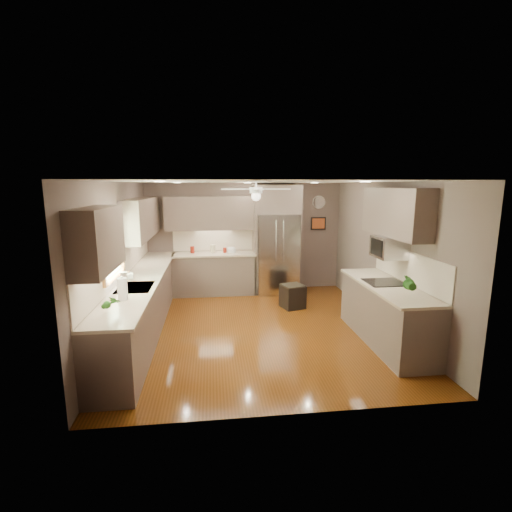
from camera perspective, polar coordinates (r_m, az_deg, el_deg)
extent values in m
plane|color=#4C270A|center=(6.57, 0.31, -10.99)|extent=(5.00, 5.00, 0.00)
plane|color=white|center=(6.10, 0.34, 11.36)|extent=(5.00, 5.00, 0.00)
plane|color=brown|center=(8.67, -1.73, 2.93)|extent=(4.50, 0.00, 4.50)
plane|color=brown|center=(3.83, 5.02, -7.44)|extent=(4.50, 0.00, 4.50)
plane|color=brown|center=(6.35, -20.26, -0.69)|extent=(0.00, 5.00, 5.00)
plane|color=brown|center=(6.87, 19.30, 0.20)|extent=(0.00, 5.00, 5.00)
cylinder|color=maroon|center=(8.44, -9.76, 0.97)|extent=(0.11, 0.11, 0.15)
cylinder|color=#BCB08D|center=(8.39, -6.66, 1.07)|extent=(0.14, 0.14, 0.20)
cylinder|color=maroon|center=(8.40, -4.82, 0.91)|extent=(0.09, 0.09, 0.12)
imported|color=white|center=(6.21, -18.73, -2.89)|extent=(0.10, 0.10, 0.19)
imported|color=#245D1A|center=(4.70, -21.33, -6.72)|extent=(0.18, 0.15, 0.30)
imported|color=#245D1A|center=(5.51, 22.62, -3.93)|extent=(0.22, 0.19, 0.36)
imported|color=#BCB08D|center=(8.40, -3.80, 0.68)|extent=(0.22, 0.22, 0.05)
cube|color=brown|center=(6.63, -16.97, -7.17)|extent=(0.60, 4.70, 0.90)
cube|color=#BDB098|center=(6.50, -17.07, -3.23)|extent=(0.65, 4.70, 0.04)
cube|color=beige|center=(6.50, -19.85, -0.86)|extent=(0.02, 4.70, 0.50)
cube|color=brown|center=(8.49, -6.40, -2.80)|extent=(1.85, 0.60, 0.90)
cube|color=#BDB098|center=(8.38, -6.47, 0.30)|extent=(1.85, 0.65, 0.04)
cube|color=beige|center=(8.63, -6.52, 2.49)|extent=(1.85, 0.02, 0.50)
cube|color=brown|center=(4.69, -23.20, 2.34)|extent=(0.33, 1.20, 0.75)
cube|color=brown|center=(7.50, -17.06, 5.63)|extent=(0.33, 2.40, 0.75)
cube|color=brown|center=(8.41, -6.61, 6.56)|extent=(2.15, 0.33, 0.75)
cube|color=brown|center=(6.21, 20.60, 6.32)|extent=(0.33, 1.70, 0.75)
cube|color=#BFF2B2|center=(5.82, -21.43, 1.23)|extent=(0.01, 1.00, 0.80)
cube|color=olive|center=(5.76, -21.48, 5.45)|extent=(0.05, 1.12, 0.06)
cube|color=olive|center=(5.89, -20.91, -2.89)|extent=(0.05, 1.12, 0.06)
cube|color=olive|center=(5.31, -22.58, 0.27)|extent=(0.05, 0.06, 0.80)
cube|color=olive|center=(6.32, -20.03, 2.04)|extent=(0.05, 0.06, 0.80)
cube|color=silver|center=(5.88, -18.12, -4.71)|extent=(0.50, 0.70, 0.03)
cube|color=#262626|center=(5.89, -18.10, -5.04)|extent=(0.44, 0.62, 0.05)
cylinder|color=silver|center=(5.89, -20.10, -3.55)|extent=(0.02, 0.02, 0.24)
cylinder|color=silver|center=(5.85, -19.61, -2.40)|extent=(0.16, 0.02, 0.02)
cube|color=silver|center=(8.46, 3.23, 0.39)|extent=(0.92, 0.72, 1.82)
cube|color=black|center=(8.19, 3.62, -1.80)|extent=(0.88, 0.02, 0.02)
cube|color=black|center=(8.07, 3.68, 2.32)|extent=(0.01, 0.02, 1.00)
cylinder|color=silver|center=(8.02, 3.16, 2.27)|extent=(0.02, 0.02, 0.90)
cylinder|color=silver|center=(8.05, 4.28, 2.29)|extent=(0.02, 0.02, 0.90)
cube|color=brown|center=(8.39, 3.25, 8.72)|extent=(1.04, 0.60, 0.63)
cube|color=brown|center=(8.45, -0.18, 0.39)|extent=(0.06, 0.60, 1.82)
cube|color=brown|center=(8.62, 6.43, 0.53)|extent=(0.06, 0.60, 1.82)
cube|color=brown|center=(6.23, 19.35, -8.48)|extent=(0.65, 2.20, 0.90)
cube|color=#BDB098|center=(6.09, 19.50, -4.31)|extent=(0.70, 2.20, 0.04)
cube|color=beige|center=(6.18, 22.42, -1.63)|extent=(0.02, 2.20, 0.50)
cube|color=black|center=(6.17, 19.11, -3.85)|extent=(0.56, 0.52, 0.01)
cube|color=silver|center=(6.25, 19.81, 1.30)|extent=(0.42, 0.55, 0.34)
cube|color=black|center=(6.15, 18.06, 1.28)|extent=(0.02, 0.40, 0.26)
cylinder|color=white|center=(6.40, 0.00, 10.98)|extent=(0.03, 0.03, 0.08)
cylinder|color=white|center=(6.40, 0.00, 10.08)|extent=(0.22, 0.22, 0.10)
sphere|color=white|center=(6.40, 0.00, 9.19)|extent=(0.16, 0.16, 0.16)
cube|color=white|center=(6.45, 3.14, 10.25)|extent=(0.48, 0.11, 0.01)
cube|color=white|center=(6.75, -0.36, 10.29)|extent=(0.11, 0.48, 0.01)
cube|color=white|center=(6.37, -3.18, 10.24)|extent=(0.48, 0.11, 0.01)
cube|color=white|center=(6.05, 0.40, 10.22)|extent=(0.11, 0.48, 0.01)
cylinder|color=white|center=(7.38, -12.02, 11.00)|extent=(0.14, 0.14, 0.01)
cylinder|color=white|center=(7.64, 9.00, 11.09)|extent=(0.14, 0.14, 0.01)
cylinder|color=white|center=(4.90, -14.62, 11.05)|extent=(0.14, 0.14, 0.01)
cylinder|color=white|center=(5.27, 16.48, 10.93)|extent=(0.14, 0.14, 0.01)
cylinder|color=white|center=(7.89, -1.32, 11.21)|extent=(0.14, 0.14, 0.01)
cylinder|color=white|center=(8.91, 9.65, 8.16)|extent=(0.30, 0.03, 0.30)
cylinder|color=silver|center=(8.89, 9.68, 8.16)|extent=(0.29, 0.00, 0.29)
cube|color=black|center=(8.94, 9.56, 4.96)|extent=(0.36, 0.03, 0.30)
cube|color=#AC4C22|center=(8.93, 9.58, 4.95)|extent=(0.30, 0.01, 0.24)
cube|color=black|center=(7.57, 5.64, -6.25)|extent=(0.52, 0.52, 0.47)
cube|color=black|center=(7.51, 5.67, -4.54)|extent=(0.49, 0.49, 0.03)
cylinder|color=white|center=(5.27, -19.86, -4.86)|extent=(0.13, 0.13, 0.31)
cylinder|color=silver|center=(5.27, -19.86, -4.75)|extent=(0.03, 0.03, 0.33)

